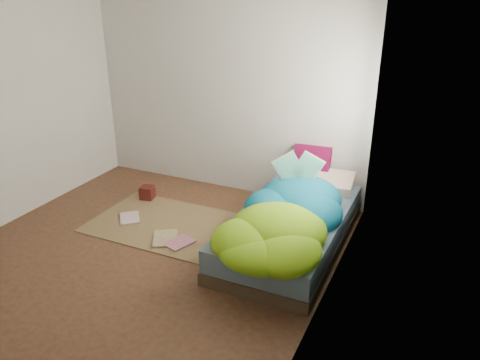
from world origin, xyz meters
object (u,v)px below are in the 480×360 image
at_px(wooden_box, 147,192).
at_px(pillow_magenta, 312,163).
at_px(floor_book_a, 120,219).
at_px(bed, 291,230).
at_px(floor_book_b, 173,239).
at_px(open_book, 299,158).

bearing_deg(wooden_box, pillow_magenta, 18.92).
bearing_deg(pillow_magenta, floor_book_a, -149.85).
bearing_deg(bed, floor_book_a, -170.22).
bearing_deg(floor_book_a, floor_book_b, -49.52).
distance_m(wooden_box, floor_book_a, 0.61).
relative_size(bed, open_book, 4.74).
height_order(bed, pillow_magenta, pillow_magenta).
relative_size(open_book, floor_book_b, 1.49).
bearing_deg(floor_book_b, wooden_box, 156.93).
bearing_deg(open_book, bed, -105.37).
bearing_deg(floor_book_b, bed, 40.69).
relative_size(wooden_box, floor_book_b, 0.54).
relative_size(pillow_magenta, open_book, 0.97).
height_order(bed, floor_book_b, bed).
distance_m(bed, floor_book_b, 1.20).
distance_m(bed, floor_book_a, 1.90).
bearing_deg(wooden_box, floor_book_b, -41.72).
xyz_separation_m(bed, open_book, (-0.05, 0.33, 0.64)).
height_order(bed, floor_book_a, bed).
bearing_deg(pillow_magenta, wooden_box, -165.60).
xyz_separation_m(wooden_box, floor_book_b, (0.82, -0.73, -0.06)).
xyz_separation_m(open_book, floor_book_b, (-1.05, -0.77, -0.78)).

